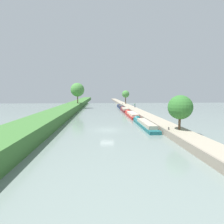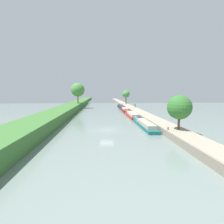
{
  "view_description": "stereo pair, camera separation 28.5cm",
  "coord_description": "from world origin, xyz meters",
  "px_view_note": "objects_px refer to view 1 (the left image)",
  "views": [
    {
      "loc": [
        -1.29,
        -32.49,
        7.09
      ],
      "look_at": [
        2.35,
        20.94,
        1.0
      ],
      "focal_mm": 28.41,
      "sensor_mm": 36.0,
      "label": 1
    },
    {
      "loc": [
        -1.01,
        -32.51,
        7.09
      ],
      "look_at": [
        2.35,
        20.94,
        1.0
      ],
      "focal_mm": 28.41,
      "sensor_mm": 36.0,
      "label": 2
    }
  ],
  "objects_px": {
    "mooring_bollard_far": "(122,104)",
    "narrowboat_navy": "(121,107)",
    "narrowboat_red": "(131,115)",
    "narrowboat_teal": "(144,124)",
    "narrowboat_maroon": "(125,110)",
    "person_walking": "(135,105)",
    "mooring_bollard_near": "(169,128)"
  },
  "relations": [
    {
      "from": "narrowboat_maroon",
      "to": "person_walking",
      "type": "distance_m",
      "value": 6.36
    },
    {
      "from": "narrowboat_teal",
      "to": "mooring_bollard_far",
      "type": "distance_m",
      "value": 50.54
    },
    {
      "from": "narrowboat_teal",
      "to": "mooring_bollard_near",
      "type": "height_order",
      "value": "mooring_bollard_near"
    },
    {
      "from": "narrowboat_navy",
      "to": "mooring_bollard_near",
      "type": "bearing_deg",
      "value": -88.05
    },
    {
      "from": "narrowboat_teal",
      "to": "mooring_bollard_near",
      "type": "distance_m",
      "value": 8.57
    },
    {
      "from": "narrowboat_red",
      "to": "mooring_bollard_far",
      "type": "relative_size",
      "value": 30.98
    },
    {
      "from": "narrowboat_red",
      "to": "narrowboat_maroon",
      "type": "relative_size",
      "value": 1.25
    },
    {
      "from": "mooring_bollard_far",
      "to": "narrowboat_teal",
      "type": "bearing_deg",
      "value": -92.13
    },
    {
      "from": "person_walking",
      "to": "mooring_bollard_near",
      "type": "height_order",
      "value": "person_walking"
    },
    {
      "from": "narrowboat_red",
      "to": "narrowboat_navy",
      "type": "bearing_deg",
      "value": 89.7
    },
    {
      "from": "narrowboat_navy",
      "to": "narrowboat_red",
      "type": "bearing_deg",
      "value": -90.3
    },
    {
      "from": "narrowboat_maroon",
      "to": "mooring_bollard_near",
      "type": "distance_m",
      "value": 37.09
    },
    {
      "from": "narrowboat_maroon",
      "to": "mooring_bollard_near",
      "type": "xyz_separation_m",
      "value": [
        1.95,
        -37.03,
        0.7
      ]
    },
    {
      "from": "narrowboat_red",
      "to": "narrowboat_teal",
      "type": "bearing_deg",
      "value": -89.9
    },
    {
      "from": "narrowboat_teal",
      "to": "mooring_bollard_far",
      "type": "xyz_separation_m",
      "value": [
        1.87,
        50.5,
        0.75
      ]
    },
    {
      "from": "narrowboat_maroon",
      "to": "narrowboat_navy",
      "type": "distance_m",
      "value": 14.36
    },
    {
      "from": "person_walking",
      "to": "narrowboat_teal",
      "type": "bearing_deg",
      "value": -97.85
    },
    {
      "from": "person_walking",
      "to": "mooring_bollard_far",
      "type": "height_order",
      "value": "person_walking"
    },
    {
      "from": "narrowboat_teal",
      "to": "narrowboat_red",
      "type": "bearing_deg",
      "value": 90.1
    },
    {
      "from": "narrowboat_navy",
      "to": "mooring_bollard_far",
      "type": "height_order",
      "value": "mooring_bollard_far"
    },
    {
      "from": "narrowboat_teal",
      "to": "narrowboat_navy",
      "type": "height_order",
      "value": "narrowboat_teal"
    },
    {
      "from": "narrowboat_navy",
      "to": "mooring_bollard_far",
      "type": "relative_size",
      "value": 37.24
    },
    {
      "from": "narrowboat_teal",
      "to": "narrowboat_maroon",
      "type": "height_order",
      "value": "narrowboat_maroon"
    },
    {
      "from": "narrowboat_navy",
      "to": "person_walking",
      "type": "relative_size",
      "value": 10.1
    },
    {
      "from": "narrowboat_maroon",
      "to": "narrowboat_red",
      "type": "bearing_deg",
      "value": -89.8
    },
    {
      "from": "person_walking",
      "to": "narrowboat_maroon",
      "type": "bearing_deg",
      "value": -137.82
    },
    {
      "from": "mooring_bollard_far",
      "to": "narrowboat_navy",
      "type": "bearing_deg",
      "value": -103.26
    },
    {
      "from": "narrowboat_navy",
      "to": "mooring_bollard_near",
      "type": "height_order",
      "value": "mooring_bollard_near"
    },
    {
      "from": "narrowboat_teal",
      "to": "narrowboat_navy",
      "type": "distance_m",
      "value": 43.06
    },
    {
      "from": "narrowboat_teal",
      "to": "mooring_bollard_near",
      "type": "bearing_deg",
      "value": -77.32
    },
    {
      "from": "narrowboat_red",
      "to": "person_walking",
      "type": "xyz_separation_m",
      "value": [
        4.56,
        18.0,
        1.37
      ]
    },
    {
      "from": "narrowboat_navy",
      "to": "person_walking",
      "type": "xyz_separation_m",
      "value": [
        4.41,
        -10.18,
        1.43
      ]
    }
  ]
}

